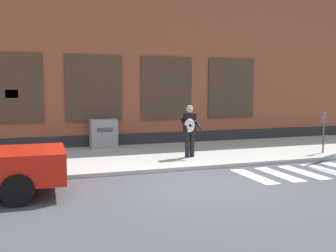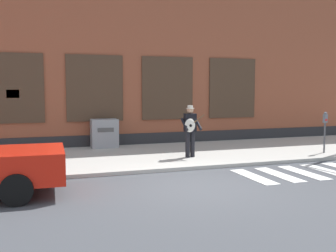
{
  "view_description": "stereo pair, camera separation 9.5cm",
  "coord_description": "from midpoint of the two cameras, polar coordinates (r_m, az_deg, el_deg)",
  "views": [
    {
      "loc": [
        -3.72,
        -8.58,
        2.35
      ],
      "look_at": [
        -0.06,
        2.03,
        1.28
      ],
      "focal_mm": 42.0,
      "sensor_mm": 36.0,
      "label": 1
    },
    {
      "loc": [
        -3.63,
        -8.61,
        2.35
      ],
      "look_at": [
        -0.06,
        2.03,
        1.28
      ],
      "focal_mm": 42.0,
      "sensor_mm": 36.0,
      "label": 2
    }
  ],
  "objects": [
    {
      "name": "ground_plane",
      "position": [
        9.64,
        4.03,
        -8.67
      ],
      "size": [
        160.0,
        160.0,
        0.0
      ],
      "primitive_type": "plane",
      "color": "#424449"
    },
    {
      "name": "sidewalk",
      "position": [
        13.51,
        -2.98,
        -4.33
      ],
      "size": [
        28.0,
        4.94,
        0.11
      ],
      "color": "#ADAAA3",
      "rests_on": "ground"
    },
    {
      "name": "building_backdrop",
      "position": [
        17.72,
        -7.11,
        10.45
      ],
      "size": [
        28.0,
        4.06,
        7.82
      ],
      "color": "brown",
      "rests_on": "ground"
    },
    {
      "name": "crosswalk",
      "position": [
        12.21,
        21.76,
        -6.01
      ],
      "size": [
        5.2,
        1.9,
        0.01
      ],
      "color": "silver",
      "rests_on": "ground"
    },
    {
      "name": "busker",
      "position": [
        12.79,
        2.97,
        -0.28
      ],
      "size": [
        0.71,
        0.52,
        1.69
      ],
      "color": "black",
      "rests_on": "sidewalk"
    },
    {
      "name": "parking_meter",
      "position": [
        14.74,
        21.51,
        0.04
      ],
      "size": [
        0.13,
        0.11,
        1.44
      ],
      "color": "#47474C",
      "rests_on": "sidewalk"
    },
    {
      "name": "utility_box",
      "position": [
        15.12,
        -9.52,
        -1.07
      ],
      "size": [
        1.0,
        0.64,
        1.08
      ],
      "color": "gray",
      "rests_on": "sidewalk"
    }
  ]
}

